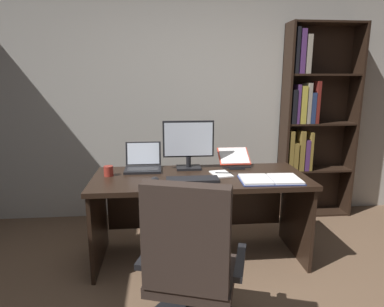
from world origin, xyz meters
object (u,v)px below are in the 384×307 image
Objects in this scene: bookshelf at (310,123)px; open_binder at (270,179)px; desk at (199,195)px; notepad at (221,174)px; keyboard at (192,180)px; pen at (223,173)px; laptop at (143,164)px; reading_stand_with_book at (234,158)px; coffee_mug at (109,171)px; office_chair at (190,276)px; computer_mouse at (155,180)px; monitor at (188,145)px.

bookshelf is 1.37m from open_binder.
notepad is at bearing -16.15° from desk.
keyboard is 0.33m from pen.
laptop reaches higher than reading_stand_with_book.
open_binder is at bearing -11.29° from coffee_mug.
desk is at bearing 70.44° from keyboard.
office_chair reaches higher than computer_mouse.
monitor reaches higher than notepad.
keyboard is 2.00× the size of notepad.
monitor reaches higher than computer_mouse.
reading_stand_with_book is (0.44, 0.45, 0.06)m from keyboard.
computer_mouse is at bearing 180.00° from keyboard.
notepad is (0.35, 0.98, 0.33)m from office_chair.
reading_stand_with_book is 2.07× the size of pen.
keyboard reaches higher than notepad.
office_chair is at bearing -110.81° from pen.
notepad is (0.18, -0.05, 0.21)m from desk.
pen is at bearing -17.59° from laptop.
notepad is at bearing -39.54° from monitor.
bookshelf is at bearing 68.17° from office_chair.
office_chair reaches higher than keyboard.
coffee_mug reaches higher than desk.
bookshelf is 1.56m from monitor.
computer_mouse is (-1.72, -1.02, -0.30)m from bookshelf.
office_chair is 2.23× the size of monitor.
desk is 0.81m from coffee_mug.
office_chair is 1.42m from reading_stand_with_book.
reading_stand_with_book is 1.15m from coffee_mug.
reading_stand_with_book is 0.34m from notepad.
keyboard is 0.31m from notepad.
reading_stand_with_book is (0.85, 0.06, 0.03)m from laptop.
computer_mouse is 0.59m from notepad.
reading_stand_with_book is at bearing 45.66° from keyboard.
open_binder reaches higher than pen.
bookshelf is 2.09× the size of office_chair.
laptop reaches higher than open_binder.
pen is (0.28, 0.17, 0.00)m from keyboard.
laptop is at bearing -176.01° from reading_stand_with_book.
reading_stand_with_book is 0.54m from open_binder.
office_chair is 2.06× the size of open_binder.
reading_stand_with_book is at bearing 31.24° from computer_mouse.
reading_stand_with_book is at bearing 58.21° from notepad.
desk is 5.59× the size of laptop.
open_binder is at bearing -69.28° from reading_stand_with_book.
bookshelf is at bearing 36.52° from notepad.
reading_stand_with_book is 0.32m from pen.
reading_stand_with_book is 1.38× the size of notepad.
laptop is at bearing -160.87° from bookshelf.
bookshelf reaches higher than reading_stand_with_book.
monitor is at bearing -171.98° from reading_stand_with_book.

